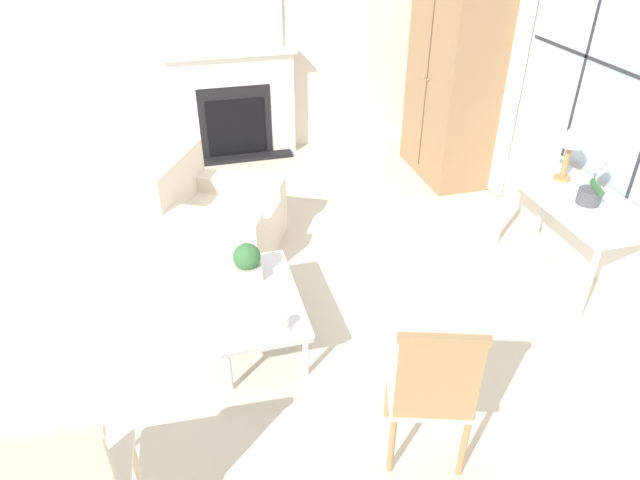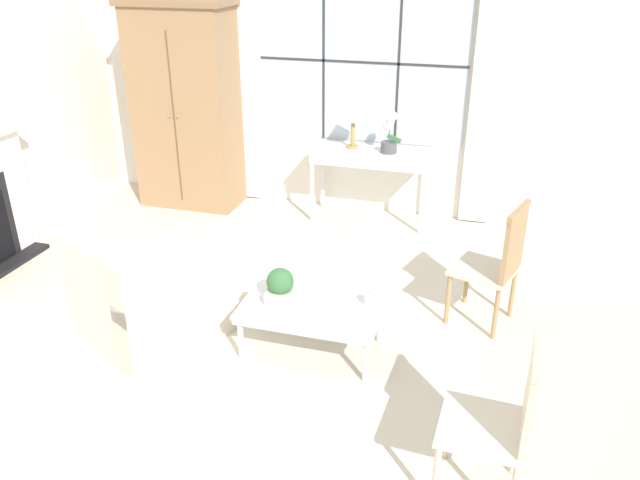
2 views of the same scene
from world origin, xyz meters
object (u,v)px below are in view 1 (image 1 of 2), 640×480
(armchair_upholstered, at_px, (217,222))
(pillar_candle, at_px, (283,323))
(coffee_table, at_px, (255,300))
(potted_plant_small, at_px, (247,261))
(fireplace, at_px, (233,98))
(armoire, at_px, (454,73))
(console_table, at_px, (573,201))
(side_chair_wooden, at_px, (432,388))
(table_lamp, at_px, (572,138))
(potted_orchid, at_px, (594,182))

(armchair_upholstered, height_order, pillar_candle, armchair_upholstered)
(coffee_table, distance_m, potted_plant_small, 0.29)
(fireplace, bearing_deg, potted_plant_small, -5.88)
(armoire, height_order, pillar_candle, armoire)
(console_table, bearing_deg, armoire, -178.84)
(armchair_upholstered, bearing_deg, side_chair_wooden, 19.19)
(console_table, relative_size, armchair_upholstered, 1.01)
(table_lamp, height_order, side_chair_wooden, table_lamp)
(potted_orchid, relative_size, armchair_upholstered, 0.34)
(fireplace, xyz_separation_m, pillar_candle, (3.61, -0.19, -0.26))
(fireplace, distance_m, armoire, 2.43)
(fireplace, height_order, console_table, fireplace)
(fireplace, bearing_deg, armchair_upholstered, -12.17)
(potted_orchid, bearing_deg, table_lamp, 172.08)
(armoire, xyz_separation_m, pillar_candle, (2.55, -2.33, -0.69))
(armchair_upholstered, bearing_deg, console_table, 66.91)
(potted_orchid, bearing_deg, pillar_candle, -82.35)
(pillar_candle, bearing_deg, armchair_upholstered, -171.44)
(side_chair_wooden, relative_size, pillar_candle, 8.71)
(armoire, distance_m, potted_plant_small, 3.18)
(armoire, height_order, coffee_table, armoire)
(side_chair_wooden, bearing_deg, potted_plant_small, -153.31)
(console_table, xyz_separation_m, coffee_table, (0.12, -2.49, -0.36))
(side_chair_wooden, height_order, coffee_table, side_chair_wooden)
(coffee_table, height_order, pillar_candle, pillar_candle)
(armoire, relative_size, potted_orchid, 5.24)
(potted_orchid, xyz_separation_m, armchair_upholstered, (-1.31, -2.58, -0.68))
(potted_plant_small, bearing_deg, armchair_upholstered, -173.09)
(armchair_upholstered, bearing_deg, table_lamp, 70.74)
(potted_orchid, bearing_deg, armchair_upholstered, -116.88)
(fireplace, relative_size, potted_orchid, 4.75)
(fireplace, distance_m, armchair_upholstered, 2.08)
(fireplace, xyz_separation_m, side_chair_wooden, (4.46, 0.43, -0.13))
(table_lamp, height_order, pillar_candle, table_lamp)
(table_lamp, relative_size, armchair_upholstered, 0.37)
(armoire, bearing_deg, coffee_table, -48.53)
(console_table, bearing_deg, armchair_upholstered, -113.09)
(console_table, bearing_deg, coffee_table, -87.34)
(coffee_table, bearing_deg, armoire, 131.47)
(armchair_upholstered, height_order, potted_plant_small, armchair_upholstered)
(table_lamp, relative_size, coffee_table, 0.46)
(coffee_table, bearing_deg, potted_orchid, 88.24)
(console_table, height_order, potted_plant_small, console_table)
(armoire, distance_m, armchair_upholstered, 2.87)
(table_lamp, bearing_deg, armoire, -178.27)
(fireplace, height_order, potted_plant_small, fireplace)
(console_table, relative_size, pillar_candle, 10.82)
(armchair_upholstered, distance_m, side_chair_wooden, 2.63)
(fireplace, relative_size, console_table, 1.61)
(console_table, bearing_deg, table_lamp, 175.80)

